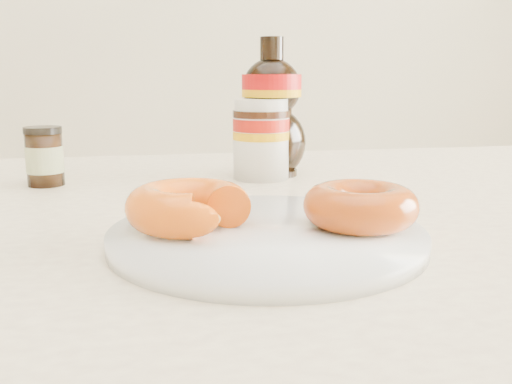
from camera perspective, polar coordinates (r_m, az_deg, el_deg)
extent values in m
cube|color=#FFEFC2|center=(0.61, -0.26, -3.70)|extent=(1.40, 0.90, 0.04)
cylinder|color=white|center=(0.49, 1.08, -4.42)|extent=(0.27, 0.27, 0.01)
torus|color=white|center=(0.49, 1.08, -4.32)|extent=(0.27, 0.27, 0.01)
torus|color=#DA590C|center=(0.49, -6.76, -1.45)|extent=(0.12, 0.12, 0.04)
torus|color=#8F2E09|center=(0.50, 10.40, -1.36)|extent=(0.10, 0.10, 0.04)
cylinder|color=white|center=(0.79, 0.50, 4.65)|extent=(0.08, 0.08, 0.09)
cylinder|color=#810C04|center=(0.78, 0.51, 6.77)|extent=(0.08, 0.08, 0.02)
cylinder|color=#D89905|center=(0.78, 0.51, 5.71)|extent=(0.08, 0.08, 0.01)
cylinder|color=black|center=(0.78, 0.51, 7.83)|extent=(0.08, 0.08, 0.01)
cylinder|color=white|center=(0.78, 0.51, 8.63)|extent=(0.07, 0.07, 0.02)
cylinder|color=black|center=(0.79, -20.37, 3.09)|extent=(0.05, 0.05, 0.07)
cylinder|color=beige|center=(0.79, -20.37, 3.09)|extent=(0.05, 0.05, 0.03)
cylinder|color=black|center=(0.78, -20.57, 5.81)|extent=(0.05, 0.05, 0.01)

